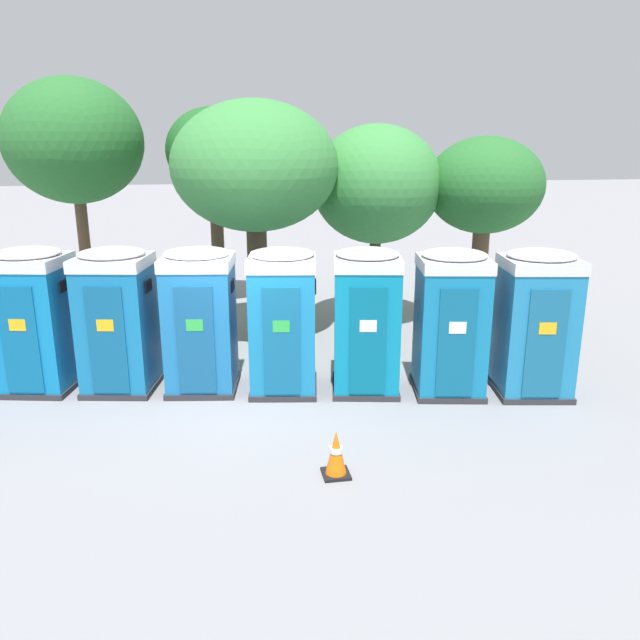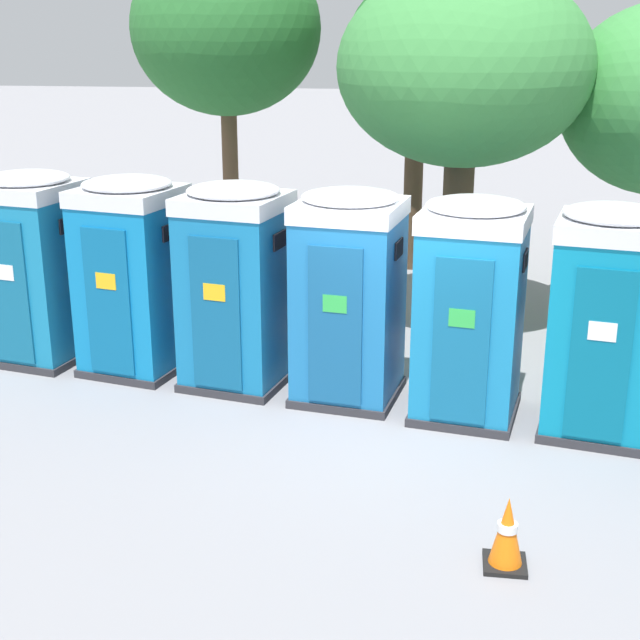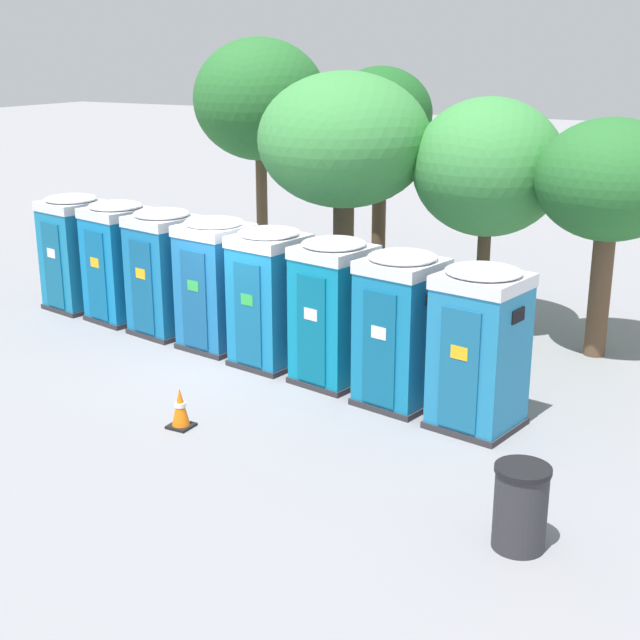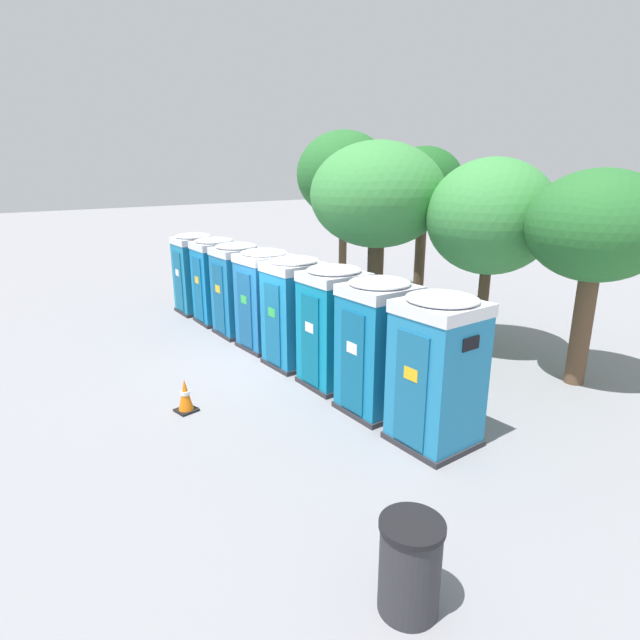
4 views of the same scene
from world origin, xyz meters
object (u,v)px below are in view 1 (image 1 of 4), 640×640
at_px(portapotty_6, 451,322).
at_px(street_tree_2, 255,168).
at_px(portapotty_4, 283,320).
at_px(portapotty_1, 35,319).
at_px(portapotty_7, 535,322).
at_px(street_tree_4, 485,188).
at_px(street_tree_3, 377,185).
at_px(traffic_cone, 336,454).
at_px(portapotty_2, 117,320).
at_px(street_tree_0, 214,153).
at_px(street_tree_1, 74,142).
at_px(portapotty_3, 200,319).
at_px(portapotty_5, 366,320).

distance_m(portapotty_6, street_tree_2, 5.43).
relative_size(portapotty_4, street_tree_2, 0.49).
distance_m(portapotty_1, portapotty_7, 8.68).
bearing_deg(portapotty_7, street_tree_4, 78.61).
bearing_deg(street_tree_3, portapotty_7, -71.66).
bearing_deg(traffic_cone, portapotty_2, 130.63).
bearing_deg(street_tree_0, street_tree_1, 179.25).
xyz_separation_m(portapotty_3, portapotty_6, (4.24, -0.91, 0.00)).
height_order(portapotty_2, street_tree_0, street_tree_0).
distance_m(street_tree_0, street_tree_3, 4.63).
height_order(portapotty_2, traffic_cone, portapotty_2).
xyz_separation_m(portapotty_3, portapotty_4, (1.41, -0.32, 0.00)).
bearing_deg(street_tree_3, portapotty_5, -106.87).
relative_size(portapotty_3, street_tree_1, 0.44).
bearing_deg(street_tree_2, portapotty_6, -51.68).
distance_m(portapotty_2, street_tree_1, 6.99).
height_order(portapotty_1, portapotty_4, same).
bearing_deg(street_tree_4, portapotty_7, -101.39).
distance_m(street_tree_2, street_tree_3, 2.95).
bearing_deg(street_tree_1, street_tree_3, -21.74).
bearing_deg(traffic_cone, portapotty_3, 116.72).
bearing_deg(portapotty_1, portapotty_7, -11.45).
height_order(portapotty_4, portapotty_6, same).
relative_size(portapotty_4, portapotty_7, 1.00).
relative_size(portapotty_4, street_tree_3, 0.54).
relative_size(portapotty_2, portapotty_7, 1.00).
xyz_separation_m(portapotty_2, street_tree_4, (7.94, 2.82, 1.98)).
bearing_deg(portapotty_2, portapotty_7, -11.55).
bearing_deg(portapotty_5, street_tree_4, 44.52).
bearing_deg(street_tree_2, street_tree_3, 13.01).
xyz_separation_m(portapotty_2, street_tree_2, (2.66, 2.65, 2.45)).
height_order(portapotty_1, portapotty_5, same).
distance_m(portapotty_4, street_tree_2, 4.05).
relative_size(portapotty_3, street_tree_4, 0.58).
bearing_deg(street_tree_3, portapotty_2, -149.04).
distance_m(portapotty_3, street_tree_1, 7.65).
height_order(portapotty_6, street_tree_2, street_tree_2).
xyz_separation_m(street_tree_2, street_tree_3, (2.84, 0.66, -0.43)).
xyz_separation_m(portapotty_1, portapotty_6, (7.09, -1.43, 0.00)).
bearing_deg(street_tree_0, portapotty_7, -55.30).
height_order(portapotty_2, street_tree_3, street_tree_3).
relative_size(street_tree_0, traffic_cone, 8.06).
distance_m(portapotty_2, portapotty_5, 4.34).
height_order(portapotty_4, portapotty_7, same).
distance_m(portapotty_5, street_tree_0, 7.77).
bearing_deg(portapotty_3, street_tree_3, 41.02).
distance_m(street_tree_4, traffic_cone, 8.59).
height_order(portapotty_3, street_tree_4, street_tree_4).
height_order(portapotty_2, portapotty_4, same).
bearing_deg(street_tree_1, portapotty_5, -49.91).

